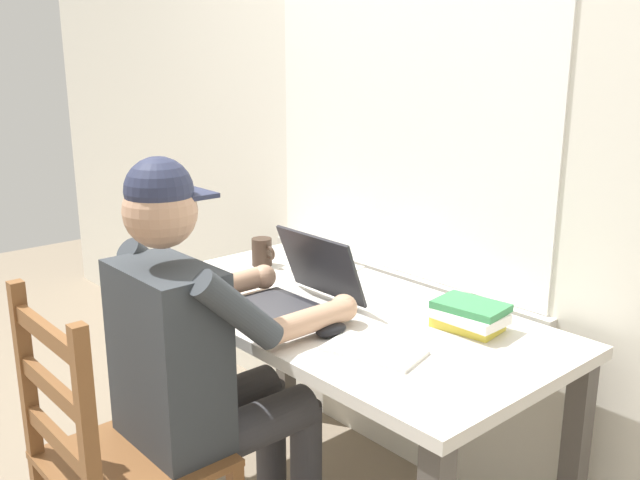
{
  "coord_description": "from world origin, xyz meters",
  "views": [
    {
      "loc": [
        1.47,
        -1.36,
        1.49
      ],
      "look_at": [
        -0.02,
        -0.05,
        0.95
      ],
      "focal_mm": 39.11,
      "sensor_mm": 36.0,
      "label": 1
    }
  ],
  "objects_px": {
    "wooden_chair": "(114,462)",
    "laptop": "(296,292)",
    "desk": "(337,338)",
    "coffee_mug_white": "(321,263)",
    "coffee_mug_dark": "(262,252)",
    "seated_person": "(203,353)",
    "landscape_photo_print": "(212,286)",
    "book_stack_main": "(469,316)",
    "computer_mouse": "(331,330)"
  },
  "relations": [
    {
      "from": "wooden_chair",
      "to": "laptop",
      "type": "height_order",
      "value": "laptop"
    },
    {
      "from": "desk",
      "to": "coffee_mug_white",
      "type": "relative_size",
      "value": 11.18
    },
    {
      "from": "desk",
      "to": "laptop",
      "type": "bearing_deg",
      "value": -129.2
    },
    {
      "from": "coffee_mug_white",
      "to": "coffee_mug_dark",
      "type": "height_order",
      "value": "coffee_mug_dark"
    },
    {
      "from": "desk",
      "to": "wooden_chair",
      "type": "distance_m",
      "value": 0.74
    },
    {
      "from": "seated_person",
      "to": "coffee_mug_dark",
      "type": "height_order",
      "value": "seated_person"
    },
    {
      "from": "laptop",
      "to": "coffee_mug_dark",
      "type": "distance_m",
      "value": 0.47
    },
    {
      "from": "coffee_mug_dark",
      "to": "landscape_photo_print",
      "type": "bearing_deg",
      "value": -73.07
    },
    {
      "from": "seated_person",
      "to": "landscape_photo_print",
      "type": "height_order",
      "value": "seated_person"
    },
    {
      "from": "wooden_chair",
      "to": "coffee_mug_dark",
      "type": "distance_m",
      "value": 0.97
    },
    {
      "from": "seated_person",
      "to": "wooden_chair",
      "type": "relative_size",
      "value": 1.33
    },
    {
      "from": "coffee_mug_white",
      "to": "landscape_photo_print",
      "type": "xyz_separation_m",
      "value": [
        -0.15,
        -0.35,
        -0.04
      ]
    },
    {
      "from": "desk",
      "to": "book_stack_main",
      "type": "relative_size",
      "value": 6.65
    },
    {
      "from": "laptop",
      "to": "coffee_mug_dark",
      "type": "xyz_separation_m",
      "value": [
        -0.43,
        0.19,
        -0.0
      ]
    },
    {
      "from": "wooden_chair",
      "to": "computer_mouse",
      "type": "bearing_deg",
      "value": 67.61
    },
    {
      "from": "laptop",
      "to": "coffee_mug_white",
      "type": "distance_m",
      "value": 0.34
    },
    {
      "from": "laptop",
      "to": "computer_mouse",
      "type": "height_order",
      "value": "laptop"
    },
    {
      "from": "computer_mouse",
      "to": "laptop",
      "type": "bearing_deg",
      "value": 165.17
    },
    {
      "from": "computer_mouse",
      "to": "book_stack_main",
      "type": "relative_size",
      "value": 0.48
    },
    {
      "from": "desk",
      "to": "book_stack_main",
      "type": "height_order",
      "value": "book_stack_main"
    },
    {
      "from": "wooden_chair",
      "to": "coffee_mug_white",
      "type": "xyz_separation_m",
      "value": [
        -0.19,
        0.89,
        0.32
      ]
    },
    {
      "from": "coffee_mug_dark",
      "to": "landscape_photo_print",
      "type": "relative_size",
      "value": 0.86
    },
    {
      "from": "coffee_mug_dark",
      "to": "computer_mouse",
      "type": "bearing_deg",
      "value": -21.09
    },
    {
      "from": "wooden_chair",
      "to": "computer_mouse",
      "type": "height_order",
      "value": "wooden_chair"
    },
    {
      "from": "desk",
      "to": "coffee_mug_white",
      "type": "distance_m",
      "value": 0.36
    },
    {
      "from": "desk",
      "to": "book_stack_main",
      "type": "xyz_separation_m",
      "value": [
        0.37,
        0.16,
        0.14
      ]
    },
    {
      "from": "seated_person",
      "to": "laptop",
      "type": "distance_m",
      "value": 0.35
    },
    {
      "from": "computer_mouse",
      "to": "landscape_photo_print",
      "type": "distance_m",
      "value": 0.57
    },
    {
      "from": "computer_mouse",
      "to": "coffee_mug_dark",
      "type": "relative_size",
      "value": 0.89
    },
    {
      "from": "coffee_mug_dark",
      "to": "landscape_photo_print",
      "type": "distance_m",
      "value": 0.29
    },
    {
      "from": "coffee_mug_white",
      "to": "seated_person",
      "type": "bearing_deg",
      "value": -72.29
    },
    {
      "from": "coffee_mug_white",
      "to": "coffee_mug_dark",
      "type": "distance_m",
      "value": 0.25
    },
    {
      "from": "computer_mouse",
      "to": "coffee_mug_white",
      "type": "relative_size",
      "value": 0.8
    },
    {
      "from": "coffee_mug_white",
      "to": "book_stack_main",
      "type": "xyz_separation_m",
      "value": [
        0.65,
        -0.01,
        -0.0
      ]
    },
    {
      "from": "seated_person",
      "to": "wooden_chair",
      "type": "distance_m",
      "value": 0.36
    },
    {
      "from": "coffee_mug_dark",
      "to": "book_stack_main",
      "type": "xyz_separation_m",
      "value": [
        0.88,
        0.07,
        -0.01
      ]
    },
    {
      "from": "seated_person",
      "to": "computer_mouse",
      "type": "bearing_deg",
      "value": 50.11
    },
    {
      "from": "coffee_mug_dark",
      "to": "book_stack_main",
      "type": "distance_m",
      "value": 0.88
    },
    {
      "from": "seated_person",
      "to": "laptop",
      "type": "height_order",
      "value": "seated_person"
    },
    {
      "from": "computer_mouse",
      "to": "book_stack_main",
      "type": "distance_m",
      "value": 0.39
    },
    {
      "from": "wooden_chair",
      "to": "coffee_mug_dark",
      "type": "relative_size",
      "value": 8.37
    },
    {
      "from": "computer_mouse",
      "to": "landscape_photo_print",
      "type": "height_order",
      "value": "computer_mouse"
    },
    {
      "from": "seated_person",
      "to": "book_stack_main",
      "type": "xyz_separation_m",
      "value": [
        0.45,
        0.59,
        0.09
      ]
    },
    {
      "from": "landscape_photo_print",
      "to": "book_stack_main",
      "type": "bearing_deg",
      "value": 22.19
    },
    {
      "from": "computer_mouse",
      "to": "coffee_mug_dark",
      "type": "xyz_separation_m",
      "value": [
        -0.65,
        0.25,
        0.03
      ]
    },
    {
      "from": "wooden_chair",
      "to": "book_stack_main",
      "type": "relative_size",
      "value": 4.46
    },
    {
      "from": "coffee_mug_white",
      "to": "computer_mouse",
      "type": "bearing_deg",
      "value": -38.31
    },
    {
      "from": "landscape_photo_print",
      "to": "coffee_mug_white",
      "type": "bearing_deg",
      "value": 66.05
    },
    {
      "from": "desk",
      "to": "seated_person",
      "type": "distance_m",
      "value": 0.44
    },
    {
      "from": "wooden_chair",
      "to": "book_stack_main",
      "type": "height_order",
      "value": "wooden_chair"
    }
  ]
}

